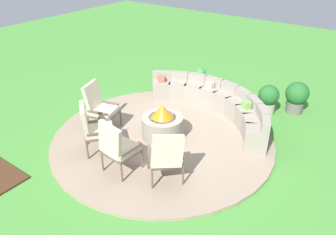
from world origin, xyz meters
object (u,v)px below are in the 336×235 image
object	(u,v)px
lounge_chair_front_left	(100,106)
potted_plant_2	(268,98)
potted_plant_1	(200,77)
lounge_chair_back_right	(166,155)
lounge_chair_front_right	(94,127)
lounge_chair_back_left	(117,146)
potted_plant_0	(297,96)
fire_pit	(162,125)
curved_stone_bench	(216,103)

from	to	relation	value
lounge_chair_front_left	potted_plant_2	size ratio (longest dim) A/B	1.46
potted_plant_1	lounge_chair_back_right	bearing A→B (deg)	-66.78
lounge_chair_front_right	lounge_chair_back_left	xyz separation A→B (m)	(0.85, -0.23, 0.01)
potted_plant_1	lounge_chair_back_left	bearing A→B (deg)	-78.48
lounge_chair_front_left	potted_plant_0	xyz separation A→B (m)	(3.24, 3.48, -0.19)
fire_pit	potted_plant_0	distance (m)	3.52
lounge_chair_front_right	potted_plant_0	distance (m)	4.95
fire_pit	lounge_chair_front_right	size ratio (longest dim) A/B	0.84
potted_plant_2	lounge_chair_back_right	bearing A→B (deg)	-97.43
lounge_chair_back_left	potted_plant_0	distance (m)	4.76
lounge_chair_front_right	potted_plant_1	size ratio (longest dim) A/B	1.84
lounge_chair_back_left	potted_plant_1	bearing A→B (deg)	104.54
fire_pit	lounge_chair_front_left	world-z (taller)	lounge_chair_front_left
lounge_chair_front_right	potted_plant_0	xyz separation A→B (m)	(2.69, 4.16, -0.17)
potted_plant_0	lounge_chair_back_right	bearing A→B (deg)	-103.90
fire_pit	lounge_chair_back_left	size ratio (longest dim) A/B	0.81
lounge_chair_front_left	potted_plant_2	bearing A→B (deg)	123.14
lounge_chair_back_left	lounge_chair_back_right	size ratio (longest dim) A/B	1.05
potted_plant_0	lounge_chair_front_right	bearing A→B (deg)	-122.91
lounge_chair_front_right	fire_pit	bearing A→B (deg)	96.27
curved_stone_bench	lounge_chair_front_right	size ratio (longest dim) A/B	3.41
lounge_chair_back_right	potted_plant_2	xyz separation A→B (m)	(0.47, 3.59, -0.19)
lounge_chair_back_right	potted_plant_0	bearing A→B (deg)	29.53
lounge_chair_back_left	potted_plant_2	bearing A→B (deg)	74.57
fire_pit	curved_stone_bench	xyz separation A→B (m)	(0.42, 1.59, -0.01)
potted_plant_2	potted_plant_0	bearing A→B (deg)	41.36
curved_stone_bench	lounge_chair_back_right	xyz separation A→B (m)	(0.49, -2.70, 0.25)
potted_plant_1	lounge_chair_front_right	bearing A→B (deg)	-89.48
lounge_chair_front_right	lounge_chair_back_right	world-z (taller)	lounge_chair_front_right
potted_plant_0	potted_plant_2	distance (m)	0.72
fire_pit	lounge_chair_back_left	bearing A→B (deg)	-87.35
lounge_chair_back_left	lounge_chair_back_right	bearing A→B (deg)	24.10
potted_plant_0	potted_plant_1	bearing A→B (deg)	-178.84
lounge_chair_front_right	potted_plant_2	bearing A→B (deg)	99.05
lounge_chair_back_left	lounge_chair_back_right	distance (m)	0.90
potted_plant_2	curved_stone_bench	bearing A→B (deg)	-136.83
potted_plant_0	potted_plant_1	world-z (taller)	potted_plant_0
potted_plant_0	potted_plant_2	world-z (taller)	potted_plant_0
potted_plant_1	potted_plant_2	xyz separation A→B (m)	(2.19, -0.42, 0.10)
lounge_chair_front_left	lounge_chair_back_right	world-z (taller)	lounge_chair_front_left
curved_stone_bench	lounge_chair_back_right	distance (m)	2.75
fire_pit	curved_stone_bench	bearing A→B (deg)	75.31
lounge_chair_back_right	potted_plant_0	world-z (taller)	lounge_chair_back_right
lounge_chair_front_right	lounge_chair_back_right	xyz separation A→B (m)	(1.68, 0.09, -0.00)
lounge_chair_back_left	lounge_chair_back_right	world-z (taller)	lounge_chair_back_left
fire_pit	lounge_chair_front_left	size ratio (longest dim) A/B	0.82
curved_stone_bench	lounge_chair_front_left	xyz separation A→B (m)	(-1.75, -2.11, 0.27)
curved_stone_bench	lounge_chair_back_right	world-z (taller)	lounge_chair_back_right
lounge_chair_back_left	potted_plant_1	distance (m)	4.43
fire_pit	potted_plant_1	size ratio (longest dim) A/B	1.55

